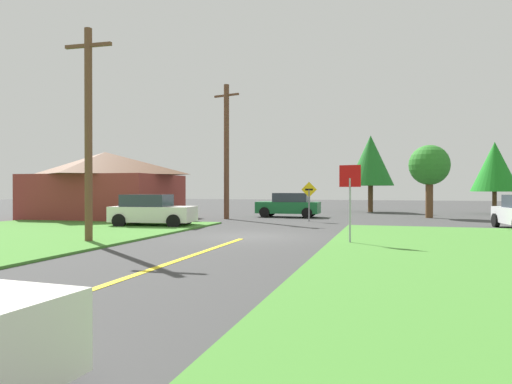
{
  "coord_description": "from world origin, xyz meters",
  "views": [
    {
      "loc": [
        5.41,
        -17.58,
        1.92
      ],
      "look_at": [
        -0.96,
        4.33,
        1.75
      ],
      "focal_mm": 32.24,
      "sensor_mm": 36.0,
      "label": 1
    }
  ],
  "objects_px": {
    "parked_car_near_building": "(152,211)",
    "utility_pole_near": "(88,132)",
    "direction_sign": "(309,197)",
    "oak_tree_right": "(371,161)",
    "pine_tree_center": "(429,166)",
    "car_approaching_junction": "(289,205)",
    "barn": "(105,185)",
    "stop_sign": "(350,189)",
    "utility_pole_mid": "(226,150)",
    "oak_tree_left": "(495,167)"
  },
  "relations": [
    {
      "from": "parked_car_near_building",
      "to": "direction_sign",
      "type": "height_order",
      "value": "direction_sign"
    },
    {
      "from": "parked_car_near_building",
      "to": "oak_tree_right",
      "type": "distance_m",
      "value": 20.8
    },
    {
      "from": "parked_car_near_building",
      "to": "utility_pole_near",
      "type": "xyz_separation_m",
      "value": [
        1.35,
        -6.9,
        3.12
      ]
    },
    {
      "from": "direction_sign",
      "to": "car_approaching_junction",
      "type": "bearing_deg",
      "value": 118.13
    },
    {
      "from": "direction_sign",
      "to": "pine_tree_center",
      "type": "relative_size",
      "value": 0.49
    },
    {
      "from": "utility_pole_near",
      "to": "oak_tree_right",
      "type": "bearing_deg",
      "value": 70.68
    },
    {
      "from": "utility_pole_mid",
      "to": "utility_pole_near",
      "type": "bearing_deg",
      "value": -91.44
    },
    {
      "from": "utility_pole_near",
      "to": "pine_tree_center",
      "type": "bearing_deg",
      "value": 54.98
    },
    {
      "from": "oak_tree_right",
      "to": "barn",
      "type": "distance_m",
      "value": 20.82
    },
    {
      "from": "direction_sign",
      "to": "barn",
      "type": "distance_m",
      "value": 12.99
    },
    {
      "from": "pine_tree_center",
      "to": "oak_tree_right",
      "type": "xyz_separation_m",
      "value": [
        -3.99,
        6.7,
        0.8
      ]
    },
    {
      "from": "stop_sign",
      "to": "barn",
      "type": "bearing_deg",
      "value": -17.34
    },
    {
      "from": "utility_pole_near",
      "to": "oak_tree_right",
      "type": "xyz_separation_m",
      "value": [
        8.69,
        24.8,
        0.27
      ]
    },
    {
      "from": "utility_pole_near",
      "to": "utility_pole_mid",
      "type": "xyz_separation_m",
      "value": [
        0.33,
        13.32,
        0.4
      ]
    },
    {
      "from": "utility_pole_mid",
      "to": "pine_tree_center",
      "type": "height_order",
      "value": "utility_pole_mid"
    },
    {
      "from": "utility_pole_mid",
      "to": "oak_tree_left",
      "type": "distance_m",
      "value": 20.51
    },
    {
      "from": "car_approaching_junction",
      "to": "utility_pole_near",
      "type": "height_order",
      "value": "utility_pole_near"
    },
    {
      "from": "car_approaching_junction",
      "to": "parked_car_near_building",
      "type": "distance_m",
      "value": 10.74
    },
    {
      "from": "oak_tree_left",
      "to": "utility_pole_near",
      "type": "bearing_deg",
      "value": -126.32
    },
    {
      "from": "barn",
      "to": "pine_tree_center",
      "type": "bearing_deg",
      "value": 18.12
    },
    {
      "from": "barn",
      "to": "stop_sign",
      "type": "bearing_deg",
      "value": -30.44
    },
    {
      "from": "utility_pole_mid",
      "to": "barn",
      "type": "xyz_separation_m",
      "value": [
        -7.59,
        -1.75,
        -2.2
      ]
    },
    {
      "from": "car_approaching_junction",
      "to": "direction_sign",
      "type": "height_order",
      "value": "direction_sign"
    },
    {
      "from": "barn",
      "to": "parked_car_near_building",
      "type": "bearing_deg",
      "value": -38.38
    },
    {
      "from": "parked_car_near_building",
      "to": "utility_pole_near",
      "type": "bearing_deg",
      "value": -86.29
    },
    {
      "from": "utility_pole_near",
      "to": "oak_tree_left",
      "type": "xyz_separation_m",
      "value": [
        17.74,
        24.14,
        -0.37
      ]
    },
    {
      "from": "pine_tree_center",
      "to": "oak_tree_right",
      "type": "height_order",
      "value": "oak_tree_right"
    },
    {
      "from": "direction_sign",
      "to": "oak_tree_right",
      "type": "distance_m",
      "value": 12.82
    },
    {
      "from": "parked_car_near_building",
      "to": "oak_tree_left",
      "type": "relative_size",
      "value": 0.79
    },
    {
      "from": "car_approaching_junction",
      "to": "barn",
      "type": "height_order",
      "value": "barn"
    },
    {
      "from": "stop_sign",
      "to": "oak_tree_left",
      "type": "height_order",
      "value": "oak_tree_left"
    },
    {
      "from": "pine_tree_center",
      "to": "parked_car_near_building",
      "type": "bearing_deg",
      "value": -141.4
    },
    {
      "from": "oak_tree_right",
      "to": "pine_tree_center",
      "type": "bearing_deg",
      "value": -59.24
    },
    {
      "from": "oak_tree_left",
      "to": "car_approaching_junction",
      "type": "bearing_deg",
      "value": -151.14
    },
    {
      "from": "oak_tree_right",
      "to": "utility_pole_mid",
      "type": "bearing_deg",
      "value": -126.06
    },
    {
      "from": "direction_sign",
      "to": "oak_tree_right",
      "type": "height_order",
      "value": "oak_tree_right"
    },
    {
      "from": "utility_pole_near",
      "to": "barn",
      "type": "bearing_deg",
      "value": 122.06
    },
    {
      "from": "car_approaching_junction",
      "to": "utility_pole_mid",
      "type": "relative_size",
      "value": 0.5
    },
    {
      "from": "utility_pole_near",
      "to": "barn",
      "type": "relative_size",
      "value": 0.89
    },
    {
      "from": "car_approaching_junction",
      "to": "utility_pole_mid",
      "type": "height_order",
      "value": "utility_pole_mid"
    },
    {
      "from": "utility_pole_mid",
      "to": "pine_tree_center",
      "type": "distance_m",
      "value": 13.27
    },
    {
      "from": "utility_pole_near",
      "to": "barn",
      "type": "distance_m",
      "value": 13.78
    },
    {
      "from": "oak_tree_left",
      "to": "oak_tree_right",
      "type": "distance_m",
      "value": 9.1
    },
    {
      "from": "stop_sign",
      "to": "barn",
      "type": "distance_m",
      "value": 18.71
    },
    {
      "from": "parked_car_near_building",
      "to": "direction_sign",
      "type": "bearing_deg",
      "value": 31.99
    },
    {
      "from": "direction_sign",
      "to": "oak_tree_right",
      "type": "xyz_separation_m",
      "value": [
        3.01,
        12.15,
        2.76
      ]
    },
    {
      "from": "parked_car_near_building",
      "to": "utility_pole_mid",
      "type": "xyz_separation_m",
      "value": [
        1.68,
        6.42,
        3.51
      ]
    },
    {
      "from": "car_approaching_junction",
      "to": "parked_car_near_building",
      "type": "xyz_separation_m",
      "value": [
        -5.03,
        -9.49,
        0.0
      ]
    },
    {
      "from": "utility_pole_near",
      "to": "car_approaching_junction",
      "type": "bearing_deg",
      "value": 77.32
    },
    {
      "from": "utility_pole_near",
      "to": "barn",
      "type": "height_order",
      "value": "utility_pole_near"
    }
  ]
}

